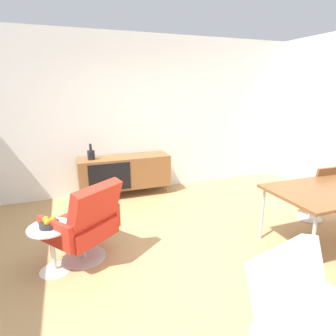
{
  "coord_description": "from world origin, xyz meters",
  "views": [
    {
      "loc": [
        -1.24,
        -2.45,
        1.89
      ],
      "look_at": [
        -0.14,
        0.57,
        0.96
      ],
      "focal_mm": 29.8,
      "sensor_mm": 36.0,
      "label": 1
    }
  ],
  "objects_px": {
    "armchair_black_shell": "(312,335)",
    "fruit_bowl": "(49,223)",
    "vase_cobalt": "(91,154)",
    "lounge_chair_red": "(86,222)",
    "dining_chair_back_right": "(317,190)",
    "dining_table": "(336,192)",
    "sideboard": "(125,172)",
    "side_table_round": "(52,244)"
  },
  "relations": [
    {
      "from": "armchair_black_shell",
      "to": "fruit_bowl",
      "type": "bearing_deg",
      "value": 128.9
    },
    {
      "from": "vase_cobalt",
      "to": "lounge_chair_red",
      "type": "bearing_deg",
      "value": -97.78
    },
    {
      "from": "lounge_chair_red",
      "to": "fruit_bowl",
      "type": "distance_m",
      "value": 0.38
    },
    {
      "from": "vase_cobalt",
      "to": "dining_chair_back_right",
      "type": "distance_m",
      "value": 3.56
    },
    {
      "from": "dining_table",
      "to": "armchair_black_shell",
      "type": "height_order",
      "value": "armchair_black_shell"
    },
    {
      "from": "sideboard",
      "to": "fruit_bowl",
      "type": "xyz_separation_m",
      "value": [
        -1.17,
        -1.91,
        0.12
      ]
    },
    {
      "from": "lounge_chair_red",
      "to": "armchair_black_shell",
      "type": "bearing_deg",
      "value": -59.39
    },
    {
      "from": "sideboard",
      "to": "lounge_chair_red",
      "type": "xyz_separation_m",
      "value": [
        -0.81,
        -1.83,
        0.03
      ]
    },
    {
      "from": "lounge_chair_red",
      "to": "armchair_black_shell",
      "type": "height_order",
      "value": "same"
    },
    {
      "from": "vase_cobalt",
      "to": "side_table_round",
      "type": "height_order",
      "value": "vase_cobalt"
    },
    {
      "from": "armchair_black_shell",
      "to": "lounge_chair_red",
      "type": "bearing_deg",
      "value": 120.61
    },
    {
      "from": "sideboard",
      "to": "dining_chair_back_right",
      "type": "bearing_deg",
      "value": -39.1
    },
    {
      "from": "fruit_bowl",
      "to": "lounge_chair_red",
      "type": "bearing_deg",
      "value": 13.06
    },
    {
      "from": "lounge_chair_red",
      "to": "fruit_bowl",
      "type": "xyz_separation_m",
      "value": [
        -0.36,
        -0.08,
        0.09
      ]
    },
    {
      "from": "lounge_chair_red",
      "to": "armchair_black_shell",
      "type": "distance_m",
      "value": 2.29
    },
    {
      "from": "dining_table",
      "to": "dining_chair_back_right",
      "type": "distance_m",
      "value": 0.7
    },
    {
      "from": "vase_cobalt",
      "to": "lounge_chair_red",
      "type": "distance_m",
      "value": 1.88
    },
    {
      "from": "sideboard",
      "to": "fruit_bowl",
      "type": "relative_size",
      "value": 8.0
    },
    {
      "from": "sideboard",
      "to": "fruit_bowl",
      "type": "height_order",
      "value": "sideboard"
    },
    {
      "from": "sideboard",
      "to": "dining_table",
      "type": "distance_m",
      "value": 3.25
    },
    {
      "from": "vase_cobalt",
      "to": "armchair_black_shell",
      "type": "height_order",
      "value": "vase_cobalt"
    },
    {
      "from": "sideboard",
      "to": "dining_chair_back_right",
      "type": "relative_size",
      "value": 1.87
    },
    {
      "from": "dining_chair_back_right",
      "to": "lounge_chair_red",
      "type": "distance_m",
      "value": 3.21
    },
    {
      "from": "side_table_round",
      "to": "sideboard",
      "type": "bearing_deg",
      "value": 58.6
    },
    {
      "from": "sideboard",
      "to": "dining_table",
      "type": "xyz_separation_m",
      "value": [
        2.05,
        -2.51,
        0.26
      ]
    },
    {
      "from": "vase_cobalt",
      "to": "dining_table",
      "type": "distance_m",
      "value": 3.62
    },
    {
      "from": "fruit_bowl",
      "to": "dining_table",
      "type": "bearing_deg",
      "value": -10.53
    },
    {
      "from": "vase_cobalt",
      "to": "armchair_black_shell",
      "type": "relative_size",
      "value": 0.28
    },
    {
      "from": "dining_table",
      "to": "side_table_round",
      "type": "bearing_deg",
      "value": 169.46
    },
    {
      "from": "vase_cobalt",
      "to": "side_table_round",
      "type": "relative_size",
      "value": 0.52
    },
    {
      "from": "sideboard",
      "to": "lounge_chair_red",
      "type": "bearing_deg",
      "value": -113.86
    },
    {
      "from": "sideboard",
      "to": "vase_cobalt",
      "type": "distance_m",
      "value": 0.67
    },
    {
      "from": "dining_chair_back_right",
      "to": "lounge_chair_red",
      "type": "relative_size",
      "value": 0.9
    },
    {
      "from": "sideboard",
      "to": "fruit_bowl",
      "type": "distance_m",
      "value": 2.24
    },
    {
      "from": "sideboard",
      "to": "vase_cobalt",
      "type": "relative_size",
      "value": 5.96
    },
    {
      "from": "dining_table",
      "to": "side_table_round",
      "type": "xyz_separation_m",
      "value": [
        -3.22,
        0.6,
        -0.38
      ]
    },
    {
      "from": "armchair_black_shell",
      "to": "fruit_bowl",
      "type": "distance_m",
      "value": 2.43
    },
    {
      "from": "dining_table",
      "to": "fruit_bowl",
      "type": "distance_m",
      "value": 3.27
    },
    {
      "from": "vase_cobalt",
      "to": "side_table_round",
      "type": "distance_m",
      "value": 2.06
    },
    {
      "from": "side_table_round",
      "to": "lounge_chair_red",
      "type": "bearing_deg",
      "value": 12.96
    },
    {
      "from": "armchair_black_shell",
      "to": "side_table_round",
      "type": "height_order",
      "value": "armchair_black_shell"
    },
    {
      "from": "dining_chair_back_right",
      "to": "fruit_bowl",
      "type": "bearing_deg",
      "value": 179.38
    }
  ]
}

